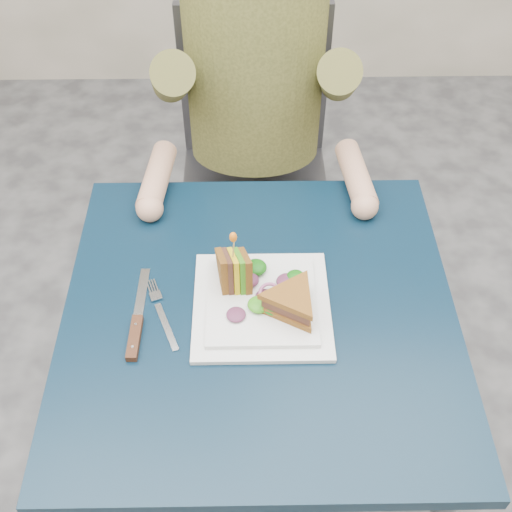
{
  "coord_description": "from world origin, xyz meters",
  "views": [
    {
      "loc": [
        -0.02,
        -0.76,
        1.7
      ],
      "look_at": [
        -0.01,
        0.06,
        0.82
      ],
      "focal_mm": 45.0,
      "sensor_mm": 36.0,
      "label": 1
    }
  ],
  "objects_px": {
    "diner": "(255,51)",
    "sandwich_flat": "(292,302)",
    "table": "(259,334)",
    "sandwich_upright": "(234,271)",
    "chair": "(254,148)",
    "plate": "(262,304)",
    "fork": "(163,316)",
    "knife": "(136,329)"
  },
  "relations": [
    {
      "from": "plate",
      "to": "fork",
      "type": "height_order",
      "value": "plate"
    },
    {
      "from": "table",
      "to": "knife",
      "type": "xyz_separation_m",
      "value": [
        -0.23,
        -0.05,
        0.09
      ]
    },
    {
      "from": "diner",
      "to": "sandwich_upright",
      "type": "height_order",
      "value": "diner"
    },
    {
      "from": "sandwich_upright",
      "to": "chair",
      "type": "bearing_deg",
      "value": 86.11
    },
    {
      "from": "table",
      "to": "fork",
      "type": "distance_m",
      "value": 0.2
    },
    {
      "from": "sandwich_upright",
      "to": "fork",
      "type": "bearing_deg",
      "value": -154.6
    },
    {
      "from": "plate",
      "to": "sandwich_upright",
      "type": "distance_m",
      "value": 0.08
    },
    {
      "from": "diner",
      "to": "sandwich_flat",
      "type": "xyz_separation_m",
      "value": [
        0.06,
        -0.65,
        -0.14
      ]
    },
    {
      "from": "table",
      "to": "chair",
      "type": "xyz_separation_m",
      "value": [
        0.0,
        0.75,
        -0.11
      ]
    },
    {
      "from": "knife",
      "to": "diner",
      "type": "bearing_deg",
      "value": 71.35
    },
    {
      "from": "chair",
      "to": "sandwich_flat",
      "type": "xyz_separation_m",
      "value": [
        0.06,
        -0.76,
        0.23
      ]
    },
    {
      "from": "sandwich_flat",
      "to": "knife",
      "type": "bearing_deg",
      "value": -174.35
    },
    {
      "from": "plate",
      "to": "knife",
      "type": "bearing_deg",
      "value": -167.1
    },
    {
      "from": "chair",
      "to": "diner",
      "type": "relative_size",
      "value": 1.25
    },
    {
      "from": "diner",
      "to": "sandwich_upright",
      "type": "distance_m",
      "value": 0.6
    },
    {
      "from": "fork",
      "to": "plate",
      "type": "bearing_deg",
      "value": 6.06
    },
    {
      "from": "table",
      "to": "sandwich_flat",
      "type": "height_order",
      "value": "sandwich_flat"
    },
    {
      "from": "chair",
      "to": "knife",
      "type": "height_order",
      "value": "chair"
    },
    {
      "from": "diner",
      "to": "sandwich_flat",
      "type": "distance_m",
      "value": 0.67
    },
    {
      "from": "chair",
      "to": "sandwich_upright",
      "type": "relative_size",
      "value": 7.26
    },
    {
      "from": "plate",
      "to": "sandwich_upright",
      "type": "xyz_separation_m",
      "value": [
        -0.05,
        0.04,
        0.05
      ]
    },
    {
      "from": "sandwich_upright",
      "to": "fork",
      "type": "xyz_separation_m",
      "value": [
        -0.14,
        -0.06,
        -0.05
      ]
    },
    {
      "from": "diner",
      "to": "plate",
      "type": "height_order",
      "value": "diner"
    },
    {
      "from": "table",
      "to": "plate",
      "type": "distance_m",
      "value": 0.09
    },
    {
      "from": "diner",
      "to": "sandwich_upright",
      "type": "relative_size",
      "value": 5.81
    },
    {
      "from": "diner",
      "to": "plate",
      "type": "bearing_deg",
      "value": -89.64
    },
    {
      "from": "table",
      "to": "diner",
      "type": "bearing_deg",
      "value": 90.0
    },
    {
      "from": "chair",
      "to": "diner",
      "type": "bearing_deg",
      "value": -90.0
    },
    {
      "from": "diner",
      "to": "fork",
      "type": "relative_size",
      "value": 4.31
    },
    {
      "from": "table",
      "to": "sandwich_flat",
      "type": "distance_m",
      "value": 0.14
    },
    {
      "from": "table",
      "to": "knife",
      "type": "distance_m",
      "value": 0.25
    },
    {
      "from": "chair",
      "to": "fork",
      "type": "distance_m",
      "value": 0.8
    },
    {
      "from": "sandwich_flat",
      "to": "chair",
      "type": "bearing_deg",
      "value": 94.41
    },
    {
      "from": "table",
      "to": "chair",
      "type": "bearing_deg",
      "value": 90.0
    },
    {
      "from": "chair",
      "to": "sandwich_upright",
      "type": "height_order",
      "value": "chair"
    },
    {
      "from": "sandwich_flat",
      "to": "fork",
      "type": "relative_size",
      "value": 1.01
    },
    {
      "from": "knife",
      "to": "sandwich_upright",
      "type": "bearing_deg",
      "value": 28.35
    },
    {
      "from": "chair",
      "to": "knife",
      "type": "xyz_separation_m",
      "value": [
        -0.23,
        -0.79,
        0.2
      ]
    },
    {
      "from": "table",
      "to": "fork",
      "type": "relative_size",
      "value": 4.34
    },
    {
      "from": "plate",
      "to": "chair",
      "type": "bearing_deg",
      "value": 90.3
    },
    {
      "from": "plate",
      "to": "fork",
      "type": "distance_m",
      "value": 0.19
    },
    {
      "from": "sandwich_upright",
      "to": "table",
      "type": "bearing_deg",
      "value": -47.53
    }
  ]
}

